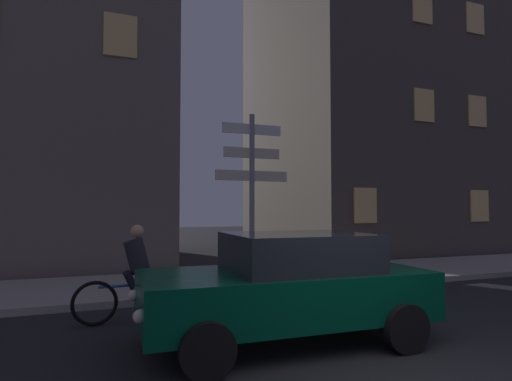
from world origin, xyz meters
name	(u,v)px	position (x,y,z in m)	size (l,w,h in m)	color
sidewalk_kerb	(224,282)	(0.00, 6.60, 0.07)	(40.00, 3.40, 0.14)	#9E9991
signpost	(252,182)	(0.36, 5.60, 2.49)	(1.77, 0.12, 3.95)	gray
car_far_oncoming	(288,285)	(-0.46, 1.93, 0.80)	(4.13, 2.10, 1.52)	#05472D
cyclist	(134,277)	(-2.41, 3.80, 0.75)	(1.82, 0.34, 1.61)	black
building_left_block	(13,17)	(-5.84, 12.96, 8.59)	(10.19, 8.73, 17.18)	#6B6056
building_right_block	(376,26)	(9.43, 12.90, 10.66)	(10.43, 8.92, 21.32)	#4C443D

